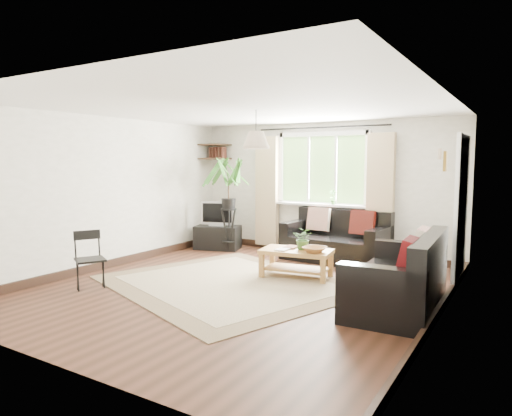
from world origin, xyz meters
The scene contains 24 objects.
floor centered at (0.00, 0.00, 0.00)m, with size 5.50×5.50×0.00m, color black.
ceiling centered at (0.00, 0.00, 2.40)m, with size 5.50×5.50×0.00m, color white.
wall_back centered at (0.00, 2.75, 1.20)m, with size 5.00×0.02×2.40m, color beige.
wall_front centered at (0.00, -2.75, 1.20)m, with size 5.00×0.02×2.40m, color beige.
wall_left centered at (-2.50, 0.00, 1.20)m, with size 0.02×5.50×2.40m, color beige.
wall_right centered at (2.50, 0.00, 1.20)m, with size 0.02×5.50×2.40m, color beige.
rug centered at (-0.26, 0.10, 0.01)m, with size 3.22×2.76×0.02m, color beige.
window centered at (0.00, 2.71, 1.55)m, with size 2.50×0.16×2.16m, color white, non-canonical shape.
door centered at (2.47, 1.70, 1.00)m, with size 0.06×0.96×2.06m, color silver.
corner_shelf centered at (-2.25, 2.50, 1.89)m, with size 0.50×0.50×0.34m, color black, non-canonical shape.
pendant_lamp centered at (0.00, 0.40, 2.05)m, with size 0.36×0.36×0.54m, color beige, non-canonical shape.
wall_sconce centered at (2.43, 0.30, 1.74)m, with size 0.12×0.12×0.28m, color beige, non-canonical shape.
sofa_back centered at (0.46, 2.26, 0.41)m, with size 1.74×0.87×0.82m, color black, non-canonical shape.
sofa_right centered at (2.00, 0.27, 0.42)m, with size 0.89×1.78×0.84m, color black, non-canonical shape.
coffee_table centered at (0.38, 0.91, 0.21)m, with size 1.01×0.55×0.42m, color brown, non-canonical shape.
table_plant centered at (0.47, 0.97, 0.58)m, with size 0.29×0.25×0.32m, color #345B24.
bowl centered at (0.69, 0.86, 0.46)m, with size 0.32×0.32×0.08m, color #9F6A36.
book_a centered at (0.14, 0.78, 0.42)m, with size 0.16×0.22×0.02m, color white.
book_b centered at (0.17, 0.99, 0.43)m, with size 0.18×0.24×0.02m, color brown.
tv_stand centered at (-1.89, 2.08, 0.23)m, with size 0.84×0.48×0.45m, color black.
tv centered at (-1.89, 2.08, 0.70)m, with size 0.65×0.22×0.50m, color #A5A5AA, non-canonical shape.
palm_stand centered at (-1.54, 1.96, 0.89)m, with size 0.69×0.69×1.77m, color black, non-canonical shape.
folding_chair centered at (-1.69, -1.07, 0.38)m, with size 0.40×0.40×0.77m, color black, non-canonical shape.
sill_plant centered at (0.25, 2.63, 1.06)m, with size 0.14×0.10×0.27m, color #2D6023.
Camera 1 is at (3.28, -5.01, 1.70)m, focal length 32.00 mm.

